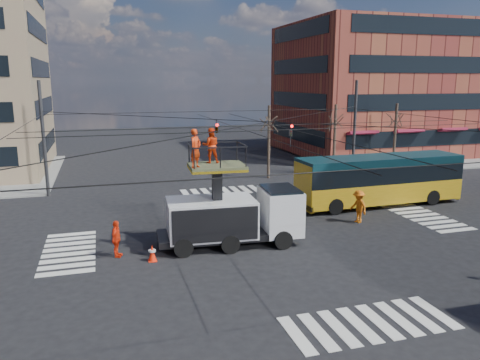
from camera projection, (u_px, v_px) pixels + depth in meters
name	position (u px, v px, depth m)	size (l,w,h in m)	color
ground	(267.00, 232.00, 25.01)	(120.00, 120.00, 0.00)	black
sidewalk_ne	(384.00, 155.00, 50.56)	(18.00, 18.00, 0.12)	slate
crosswalks	(267.00, 232.00, 25.01)	(22.40, 22.40, 0.02)	silver
building_ne	(380.00, 89.00, 52.18)	(20.06, 16.06, 14.00)	maroon
overhead_network	(264.00, 152.00, 24.48)	(24.24, 24.24, 8.00)	#2D2D30
tree_a	(269.00, 122.00, 38.10)	(2.00, 2.00, 6.00)	#382B21
tree_b	(335.00, 121.00, 39.78)	(2.00, 2.00, 6.00)	#382B21
tree_c	(396.00, 119.00, 41.46)	(2.00, 2.00, 6.00)	#382B21
utility_truck	(233.00, 206.00, 22.80)	(7.14, 3.02, 5.83)	black
city_bus	(379.00, 179.00, 30.29)	(11.12, 2.92, 3.20)	gold
traffic_cone	(152.00, 253.00, 20.97)	(0.36, 0.36, 0.76)	#FF250A
worker_ground	(116.00, 239.00, 21.38)	(1.01, 0.42, 1.72)	red
flagger	(358.00, 207.00, 26.57)	(1.22, 0.70, 1.89)	orange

